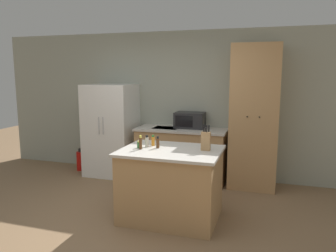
% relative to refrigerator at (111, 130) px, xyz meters
% --- Properties ---
extents(ground_plane, '(14.00, 14.00, 0.00)m').
position_rel_refrigerator_xyz_m(ground_plane, '(1.18, -1.94, -0.83)').
color(ground_plane, '#846647').
extents(wall_back, '(7.20, 0.06, 2.60)m').
position_rel_refrigerator_xyz_m(wall_back, '(1.18, 0.39, 0.47)').
color(wall_back, '#9EA393').
rests_on(wall_back, ground_plane).
extents(refrigerator, '(0.86, 0.75, 1.66)m').
position_rel_refrigerator_xyz_m(refrigerator, '(0.00, 0.00, 0.00)').
color(refrigerator, white).
rests_on(refrigerator, ground_plane).
extents(back_counter, '(1.57, 0.65, 0.92)m').
position_rel_refrigerator_xyz_m(back_counter, '(1.32, 0.06, -0.37)').
color(back_counter, tan).
rests_on(back_counter, ground_plane).
extents(pantry_cabinet, '(0.75, 0.61, 2.32)m').
position_rel_refrigerator_xyz_m(pantry_cabinet, '(2.53, 0.07, 0.33)').
color(pantry_cabinet, tan).
rests_on(pantry_cabinet, ground_plane).
extents(kitchen_island, '(1.26, 0.95, 0.91)m').
position_rel_refrigerator_xyz_m(kitchen_island, '(1.60, -1.48, -0.37)').
color(kitchen_island, tan).
rests_on(kitchen_island, ground_plane).
extents(microwave, '(0.51, 0.36, 0.27)m').
position_rel_refrigerator_xyz_m(microwave, '(1.44, 0.17, 0.22)').
color(microwave, '#232326').
rests_on(microwave, back_counter).
extents(knife_block, '(0.11, 0.06, 0.33)m').
position_rel_refrigerator_xyz_m(knife_block, '(2.03, -1.39, 0.21)').
color(knife_block, tan).
rests_on(knife_block, kitchen_island).
extents(spice_bottle_tall_dark, '(0.04, 0.04, 0.14)m').
position_rel_refrigerator_xyz_m(spice_bottle_tall_dark, '(1.31, -1.34, 0.15)').
color(spice_bottle_tall_dark, orange).
rests_on(spice_bottle_tall_dark, kitchen_island).
extents(spice_bottle_short_red, '(0.04, 0.04, 0.15)m').
position_rel_refrigerator_xyz_m(spice_bottle_short_red, '(1.42, -1.45, 0.15)').
color(spice_bottle_short_red, '#563319').
rests_on(spice_bottle_short_red, kitchen_island).
extents(spice_bottle_amber_oil, '(0.05, 0.05, 0.09)m').
position_rel_refrigerator_xyz_m(spice_bottle_amber_oil, '(1.19, -1.52, 0.12)').
color(spice_bottle_amber_oil, '#337033').
rests_on(spice_bottle_amber_oil, kitchen_island).
extents(spice_bottle_green_herb, '(0.04, 0.04, 0.18)m').
position_rel_refrigerator_xyz_m(spice_bottle_green_herb, '(1.23, -1.58, 0.16)').
color(spice_bottle_green_herb, '#563319').
rests_on(spice_bottle_green_herb, kitchen_island).
extents(spice_bottle_pale_salt, '(0.05, 0.05, 0.15)m').
position_rel_refrigerator_xyz_m(spice_bottle_pale_salt, '(1.26, -1.42, 0.15)').
color(spice_bottle_pale_salt, beige).
rests_on(spice_bottle_pale_salt, kitchen_island).
extents(fire_extinguisher, '(0.14, 0.14, 0.43)m').
position_rel_refrigerator_xyz_m(fire_extinguisher, '(-0.69, 0.00, -0.64)').
color(fire_extinguisher, red).
rests_on(fire_extinguisher, ground_plane).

